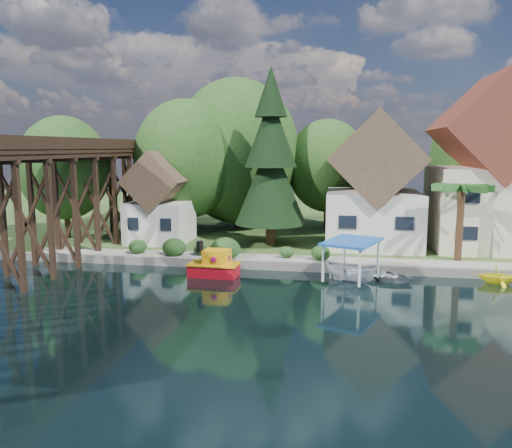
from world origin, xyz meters
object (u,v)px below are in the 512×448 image
at_px(tugboat, 215,266).
at_px(boat_canopy, 351,264).
at_px(palm_tree, 462,190).
at_px(boat_white_a, 386,274).
at_px(house_center, 488,175).
at_px(boat_yellow, 498,274).
at_px(house_left, 373,190).
at_px(shed, 160,204).
at_px(trestle_bridge, 42,195).
at_px(conifer, 271,161).

bearing_deg(tugboat, boat_canopy, 0.55).
relative_size(palm_tree, boat_white_a, 1.63).
xyz_separation_m(house_center, boat_white_a, (-8.67, -9.98, -6.04)).
height_order(house_center, boat_white_a, house_center).
xyz_separation_m(palm_tree, boat_yellow, (1.52, -4.25, -4.97)).
height_order(house_left, shed, house_left).
height_order(trestle_bridge, palm_tree, trestle_bridge).
xyz_separation_m(conifer, tugboat, (-2.58, -9.04, -6.79)).
distance_m(boat_white_a, boat_canopy, 2.50).
distance_m(house_center, conifer, 17.53).
bearing_deg(palm_tree, trestle_bridge, -168.50).
relative_size(trestle_bridge, house_left, 4.01).
distance_m(trestle_bridge, conifer, 17.57).
relative_size(palm_tree, tugboat, 1.70).
distance_m(trestle_bridge, boat_canopy, 21.50).
distance_m(trestle_bridge, shed, 10.69).
distance_m(palm_tree, boat_yellow, 6.71).
bearing_deg(house_center, boat_yellow, -99.76).
bearing_deg(boat_canopy, house_left, 79.42).
distance_m(house_center, palm_tree, 6.38).
bearing_deg(house_center, tugboat, -151.53).
bearing_deg(shed, house_center, 4.24).
bearing_deg(boat_white_a, trestle_bridge, 114.19).
relative_size(house_center, conifer, 0.95).
bearing_deg(boat_white_a, shed, 87.36).
bearing_deg(tugboat, palm_tree, 17.73).
xyz_separation_m(shed, palm_tree, (23.81, -3.47, 1.78)).
height_order(trestle_bridge, house_left, house_left).
distance_m(shed, boat_yellow, 26.67).
bearing_deg(house_center, boat_canopy, -135.43).
height_order(tugboat, boat_white_a, tugboat).
distance_m(trestle_bridge, house_center, 33.96).
relative_size(palm_tree, boat_canopy, 1.17).
bearing_deg(house_center, palm_tree, -120.29).
distance_m(house_left, boat_yellow, 12.60).
bearing_deg(trestle_bridge, house_center, 19.49).
height_order(house_left, boat_yellow, house_left).
bearing_deg(palm_tree, shed, 171.71).
xyz_separation_m(house_left, conifer, (-8.41, -1.30, 2.38)).
relative_size(tugboat, boat_canopy, 0.69).
height_order(palm_tree, boat_yellow, palm_tree).
xyz_separation_m(conifer, boat_yellow, (15.74, -7.92, -6.88)).
height_order(boat_white_a, boat_canopy, boat_canopy).
bearing_deg(house_center, trestle_bridge, -160.51).
distance_m(house_left, tugboat, 15.71).
height_order(palm_tree, boat_white_a, palm_tree).
bearing_deg(shed, house_left, 4.77).
distance_m(boat_white_a, boat_yellow, 7.01).
bearing_deg(conifer, boat_canopy, -54.06).
xyz_separation_m(palm_tree, tugboat, (-16.79, -5.37, -4.88)).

